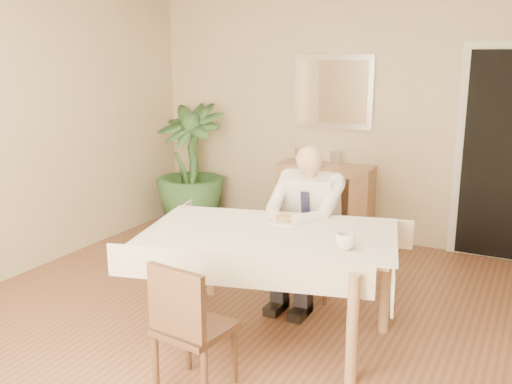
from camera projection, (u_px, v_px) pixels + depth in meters
The scene contains 17 objects.
room at pixel (232, 152), 3.79m from camera, with size 5.00×5.02×2.60m.
doorway at pixel (508, 157), 5.29m from camera, with size 0.96×0.07×2.10m.
mirror at pixel (333, 92), 5.94m from camera, with size 0.86×0.04×0.76m.
dining_table at pixel (270, 243), 3.92m from camera, with size 1.96×1.43×0.75m.
chair_far at pixel (317, 228), 4.72m from camera, with size 0.46×0.46×0.94m.
chair_near at pixel (188, 323), 3.21m from camera, with size 0.43×0.43×0.82m.
seated_man at pixel (304, 218), 4.43m from camera, with size 0.48×0.72×1.24m.
plate at pixel (287, 221), 4.11m from camera, with size 0.26×0.26×0.02m, color white.
food at pixel (287, 218), 4.10m from camera, with size 0.14×0.14×0.06m, color olive.
knife at pixel (288, 222), 4.03m from camera, with size 0.01×0.01×0.13m, color silver.
fork at pixel (278, 220), 4.07m from camera, with size 0.01×0.01×0.13m, color silver.
coffee_mug at pixel (346, 241), 3.54m from camera, with size 0.13×0.13×0.10m, color white.
sideboard at pixel (325, 201), 6.08m from camera, with size 1.00×0.34×0.80m, color #9B724B.
photo_frame_left at pixel (291, 154), 6.23m from camera, with size 0.10×0.02×0.14m, color silver.
photo_frame_center at pixel (307, 156), 6.09m from camera, with size 0.10×0.02×0.14m, color silver.
photo_frame_right at pixel (335, 158), 5.96m from camera, with size 0.10×0.02×0.14m, color silver.
potted_palm at pixel (190, 166), 6.44m from camera, with size 0.78×0.78×1.39m, color #294E24.
Camera 1 is at (1.86, -3.25, 1.94)m, focal length 40.00 mm.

